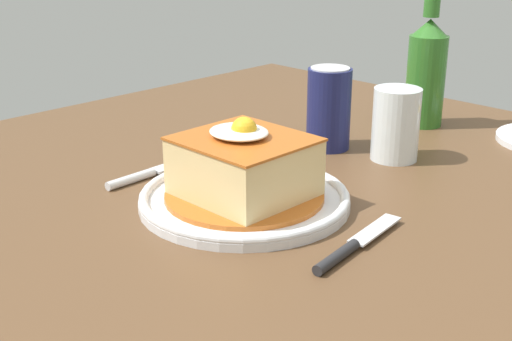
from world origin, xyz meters
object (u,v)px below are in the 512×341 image
object	(u,v)px
fork	(143,175)
knife	(348,249)
main_plate	(244,198)
beer_bottle_green	(427,66)
soda_can	(329,108)
drinking_glass	(395,129)

from	to	relation	value
fork	knife	xyz separation A→B (m)	(0.33, 0.02, 0.00)
main_plate	beer_bottle_green	xyz separation A→B (m)	(-0.03, 0.45, 0.09)
knife	soda_can	world-z (taller)	soda_can
beer_bottle_green	drinking_glass	world-z (taller)	beer_bottle_green
knife	drinking_glass	distance (m)	0.32
knife	main_plate	bearing A→B (deg)	175.40
soda_can	main_plate	bearing A→B (deg)	-74.22
drinking_glass	knife	bearing A→B (deg)	-64.20
drinking_glass	fork	bearing A→B (deg)	-122.02
fork	drinking_glass	size ratio (longest dim) A/B	1.35
fork	soda_can	xyz separation A→B (m)	(0.09, 0.28, 0.06)
fork	knife	distance (m)	0.33
beer_bottle_green	drinking_glass	size ratio (longest dim) A/B	2.53
soda_can	beer_bottle_green	bearing A→B (deg)	80.32
knife	beer_bottle_green	xyz separation A→B (m)	(-0.20, 0.47, 0.09)
knife	beer_bottle_green	bearing A→B (deg)	113.60
knife	beer_bottle_green	distance (m)	0.52
knife	beer_bottle_green	world-z (taller)	beer_bottle_green
knife	soda_can	bearing A→B (deg)	132.83
main_plate	beer_bottle_green	world-z (taller)	beer_bottle_green
fork	knife	world-z (taller)	same
main_plate	fork	bearing A→B (deg)	-167.88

